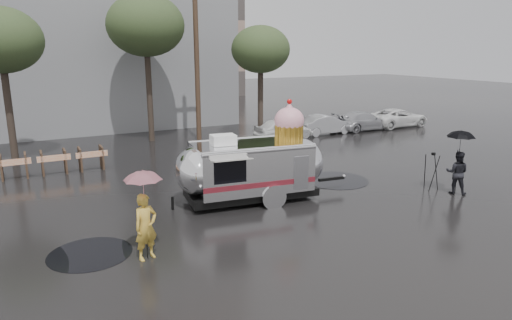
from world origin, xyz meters
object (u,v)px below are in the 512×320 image
tripod (432,168)px  person_right (457,173)px  person_left (146,227)px  airstream_trailer (253,165)px

tripod → person_right: bearing=-65.9°
person_left → person_right: person_left is taller
person_left → person_right: 11.36m
airstream_trailer → tripod: 6.80m
airstream_trailer → person_right: airstream_trailer is taller
airstream_trailer → tripod: size_ratio=4.58×
person_left → tripod: bearing=-13.8°
person_left → tripod: person_left is taller
airstream_trailer → person_right: size_ratio=4.15×
person_left → tripod: size_ratio=1.19×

